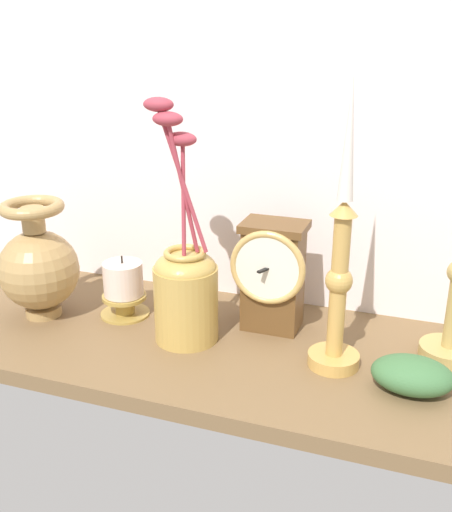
{
  "coord_description": "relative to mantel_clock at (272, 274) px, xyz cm",
  "views": [
    {
      "loc": [
        32.55,
        -76.48,
        44.52
      ],
      "look_at": [
        5.36,
        0.0,
        14.0
      ],
      "focal_mm": 42.3,
      "sensor_mm": 36.0,
      "label": 1
    }
  ],
  "objects": [
    {
      "name": "ground_plane",
      "position": [
        -10.5,
        -6.9,
        -10.41
      ],
      "size": [
        100.0,
        36.0,
        2.4
      ],
      "primitive_type": "cube",
      "color": "brown"
    },
    {
      "name": "ivy_sprig",
      "position": [
        22.16,
        -11.25,
        -6.82
      ],
      "size": [
        10.63,
        7.44,
        4.78
      ],
      "color": "#3D6C3D",
      "rests_on": "ground_plane"
    },
    {
      "name": "back_wall",
      "position": [
        -10.5,
        11.6,
        23.29
      ],
      "size": [
        120.0,
        2.0,
        65.0
      ],
      "primitive_type": "cube",
      "color": "white",
      "rests_on": "ground_plane"
    },
    {
      "name": "brass_vase_jar",
      "position": [
        -11.33,
        -7.7,
        -0.32
      ],
      "size": [
        10.31,
        9.71,
        36.07
      ],
      "color": "tan",
      "rests_on": "ground_plane"
    },
    {
      "name": "pillar_candle_front",
      "position": [
        -24.16,
        -3.58,
        -4.43
      ],
      "size": [
        8.13,
        8.13,
        10.41
      ],
      "color": "#AC8D40",
      "rests_on": "ground_plane"
    },
    {
      "name": "candlestick_tall_left",
      "position": [
        11.39,
        -8.08,
        4.75
      ],
      "size": [
        7.26,
        7.26,
        40.01
      ],
      "color": "tan",
      "rests_on": "ground_plane"
    },
    {
      "name": "mantel_clock",
      "position": [
        0.0,
        0.0,
        0.0
      ],
      "size": [
        11.64,
        9.37,
        17.35
      ],
      "color": "brown",
      "rests_on": "ground_plane"
    },
    {
      "name": "brass_vase_bulbous",
      "position": [
        -36.89,
        -8.18,
        -0.33
      ],
      "size": [
        12.94,
        12.94,
        19.49
      ],
      "color": "#AA8650",
      "rests_on": "ground_plane"
    }
  ]
}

